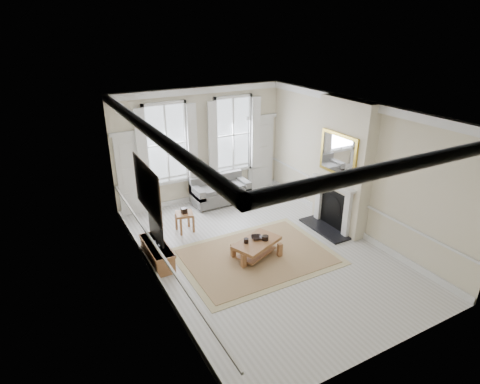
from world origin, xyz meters
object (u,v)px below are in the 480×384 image
sofa (220,191)px  tv_stand (157,253)px  side_table (184,217)px  coffee_table (257,244)px

sofa → tv_stand: size_ratio=1.33×
side_table → tv_stand: (-1.09, -1.08, -0.18)m
side_table → sofa: bearing=37.1°
sofa → tv_stand: (-2.69, -2.29, -0.12)m
tv_stand → side_table: bearing=44.8°
sofa → coffee_table: bearing=-100.8°
coffee_table → tv_stand: 2.27m
side_table → coffee_table: bearing=-63.3°
coffee_table → side_table: bearing=94.4°
sofa → coffee_table: 3.25m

